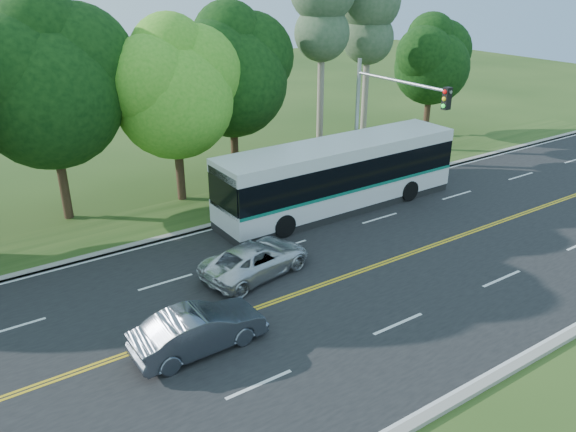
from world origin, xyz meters
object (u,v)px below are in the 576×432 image
transit_bus (339,176)px  suv (256,259)px  traffic_signal (382,112)px  sedan (199,330)px

transit_bus → suv: 7.80m
traffic_signal → suv: bearing=-160.6°
transit_bus → sedan: (-10.82, -6.68, -0.98)m
traffic_signal → transit_bus: traffic_signal is taller
transit_bus → suv: bearing=-153.4°
sedan → suv: size_ratio=0.93×
traffic_signal → transit_bus: 3.80m
transit_bus → suv: transit_bus is taller
traffic_signal → sedan: size_ratio=1.64×
transit_bus → suv: (-6.88, -3.53, -1.04)m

